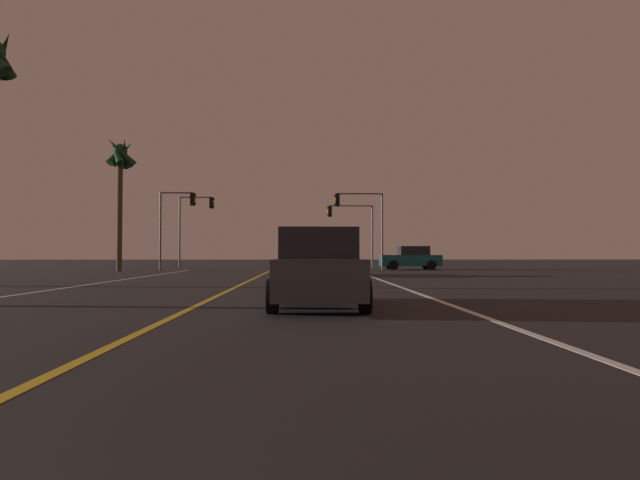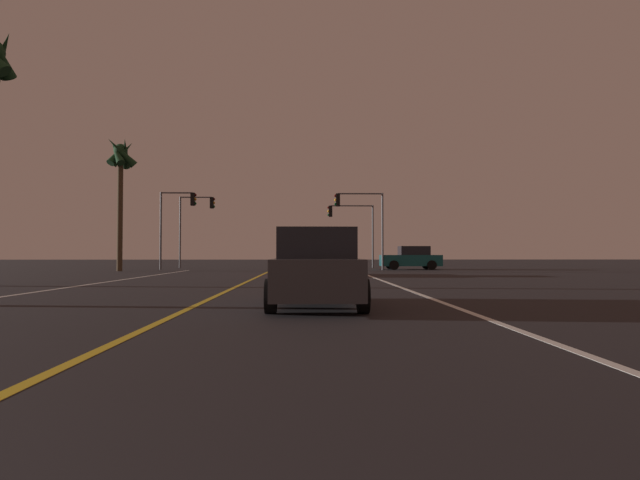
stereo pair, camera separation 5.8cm
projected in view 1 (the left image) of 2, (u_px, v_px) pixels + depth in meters
The scene contains 11 objects.
lane_edge_right at pixel (420, 294), 14.87m from camera, with size 0.16×42.49×0.01m, color silver.
lane_edge_left at pixel (16, 295), 14.58m from camera, with size 0.16×42.49×0.01m, color silver.
lane_center_divider at pixel (220, 294), 14.72m from camera, with size 0.16×42.49×0.01m, color gold.
car_crossing_side at pixel (411, 258), 37.67m from camera, with size 4.30×2.02×1.70m.
car_ahead_far at pixel (305, 260), 27.51m from camera, with size 2.02×4.30×1.70m.
car_lead_same_lane at pixel (318, 269), 11.39m from camera, with size 2.02×4.30×1.70m.
traffic_light_near_right at pixel (359, 212), 36.71m from camera, with size 3.49×0.36×5.46m.
traffic_light_near_left at pixel (177, 213), 36.39m from camera, with size 2.56×0.36×5.49m.
traffic_light_far_right at pixel (350, 221), 42.20m from camera, with size 3.78×0.36×5.10m.
traffic_light_far_left at pixel (196, 215), 41.89m from camera, with size 2.87×0.36×5.77m.
palm_tree_left_far at pixel (120, 164), 34.44m from camera, with size 2.19×2.14×8.88m.
Camera 1 is at (2.46, 0.42, 1.17)m, focal length 29.12 mm.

